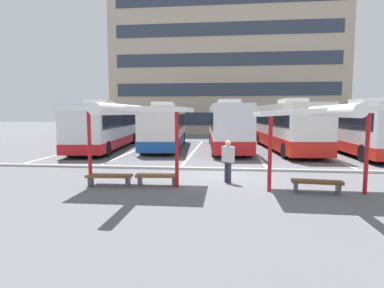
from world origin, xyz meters
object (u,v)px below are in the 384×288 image
(coach_bus_0, at_px, (106,127))
(waiting_passenger_0, at_px, (228,158))
(coach_bus_1, at_px, (166,127))
(bench_2, at_px, (317,184))
(coach_bus_4, at_px, (356,129))
(coach_bus_2, at_px, (227,127))
(bench_0, at_px, (109,177))
(waiting_shelter_0, at_px, (130,111))
(bench_1, at_px, (157,177))
(coach_bus_3, at_px, (286,127))
(waiting_shelter_1, at_px, (322,113))

(coach_bus_0, relative_size, waiting_passenger_0, 7.01)
(coach_bus_1, bearing_deg, bench_2, -59.34)
(waiting_passenger_0, bearing_deg, coach_bus_4, 48.58)
(coach_bus_2, height_order, bench_0, coach_bus_2)
(bench_2, bearing_deg, coach_bus_4, 63.16)
(coach_bus_1, relative_size, bench_2, 6.44)
(bench_2, bearing_deg, bench_0, 178.26)
(coach_bus_4, xyz_separation_m, waiting_passenger_0, (-8.73, -9.90, -0.74))
(coach_bus_4, distance_m, bench_2, 12.64)
(waiting_shelter_0, bearing_deg, bench_0, 170.20)
(coach_bus_2, relative_size, bench_1, 7.30)
(coach_bus_3, xyz_separation_m, bench_0, (-8.83, -12.44, -1.39))
(coach_bus_1, bearing_deg, coach_bus_0, -164.52)
(coach_bus_0, distance_m, bench_0, 12.88)
(bench_0, bearing_deg, coach_bus_0, 111.82)
(coach_bus_0, bearing_deg, waiting_shelter_0, -64.82)
(coach_bus_2, bearing_deg, bench_2, -76.83)
(coach_bus_0, relative_size, coach_bus_4, 1.09)
(coach_bus_1, bearing_deg, bench_1, -80.50)
(bench_0, bearing_deg, waiting_shelter_0, -9.80)
(coach_bus_3, xyz_separation_m, bench_2, (-1.28, -12.66, -1.39))
(coach_bus_1, xyz_separation_m, coach_bus_2, (4.84, -0.25, 0.06))
(coach_bus_3, height_order, bench_2, coach_bus_3)
(waiting_shelter_1, height_order, waiting_passenger_0, waiting_shelter_1)
(coach_bus_0, xyz_separation_m, waiting_passenger_0, (9.25, -10.81, -0.75))
(coach_bus_1, xyz_separation_m, coach_bus_4, (13.58, -2.13, 0.05))
(coach_bus_3, distance_m, bench_2, 12.81)
(bench_0, relative_size, waiting_passenger_0, 1.04)
(waiting_shelter_0, xyz_separation_m, waiting_passenger_0, (3.59, 1.24, -1.87))
(coach_bus_2, bearing_deg, coach_bus_4, -12.13)
(bench_2, distance_m, waiting_passenger_0, 3.39)
(bench_0, bearing_deg, coach_bus_1, 91.55)
(waiting_shelter_0, height_order, bench_1, waiting_shelter_0)
(coach_bus_4, distance_m, waiting_passenger_0, 13.22)
(coach_bus_0, height_order, coach_bus_2, coach_bus_2)
(coach_bus_4, height_order, bench_2, coach_bus_4)
(bench_0, bearing_deg, bench_1, 7.06)
(coach_bus_0, distance_m, coach_bus_4, 18.00)
(bench_0, distance_m, waiting_shelter_1, 7.95)
(coach_bus_1, bearing_deg, coach_bus_4, -8.91)
(coach_bus_2, bearing_deg, waiting_shelter_0, -105.42)
(coach_bus_2, relative_size, coach_bus_3, 0.99)
(coach_bus_0, relative_size, bench_0, 6.74)
(bench_0, xyz_separation_m, bench_2, (7.55, -0.23, -0.00))
(coach_bus_3, relative_size, waiting_shelter_1, 2.56)
(coach_bus_3, bearing_deg, coach_bus_4, -18.38)
(coach_bus_4, relative_size, waiting_passenger_0, 6.41)
(coach_bus_4, relative_size, waiting_shelter_1, 2.32)
(waiting_shelter_1, relative_size, bench_2, 2.71)
(bench_1, xyz_separation_m, waiting_passenger_0, (2.69, 0.86, 0.65))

